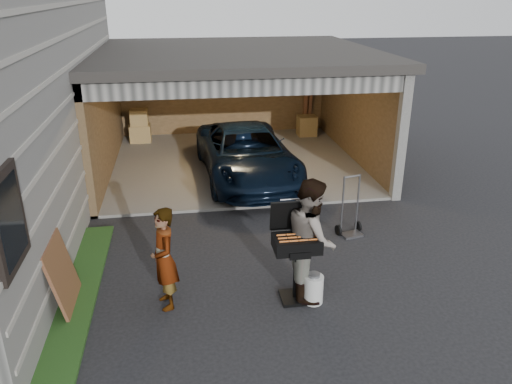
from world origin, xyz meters
TOP-DOWN VIEW (x-y plane):
  - ground at (0.00, 0.00)m, footprint 80.00×80.00m
  - groundcover_strip at (-2.25, -1.00)m, footprint 0.50×8.00m
  - garage at (0.76, 6.79)m, footprint 6.80×6.30m
  - minivan at (0.88, 5.20)m, footprint 2.24×4.44m
  - woman at (-0.96, 0.34)m, footprint 0.49×0.63m
  - man at (1.15, 0.35)m, footprint 0.78×0.95m
  - bbq_grill at (0.90, 0.24)m, footprint 0.66×0.58m
  - propane_tank at (1.15, 0.09)m, footprint 0.30×0.30m
  - plywood_panel at (-2.39, 0.52)m, footprint 0.26×0.95m
  - hand_truck at (2.38, 2.09)m, footprint 0.51×0.43m

SIDE VIEW (x-z plane):
  - ground at x=0.00m, z-range 0.00..0.00m
  - groundcover_strip at x=-2.25m, z-range 0.00..0.06m
  - propane_tank at x=1.15m, z-range 0.00..0.43m
  - hand_truck at x=2.38m, z-range -0.36..0.80m
  - plywood_panel at x=-2.39m, z-range 0.00..1.05m
  - minivan at x=0.88m, z-range 0.00..1.21m
  - woman at x=-0.96m, z-range 0.00..1.52m
  - bbq_grill at x=0.90m, z-range 0.14..1.60m
  - man at x=1.15m, z-range 0.00..1.82m
  - garage at x=0.76m, z-range 0.42..3.32m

